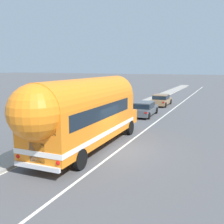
% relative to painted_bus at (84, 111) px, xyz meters
% --- Properties ---
extents(ground_plane, '(300.00, 300.00, 0.00)m').
position_rel_painted_bus_xyz_m(ground_plane, '(1.75, 0.75, -2.30)').
color(ground_plane, '#4C4C4F').
extents(lane_markings, '(3.65, 80.00, 0.01)m').
position_rel_painted_bus_xyz_m(lane_markings, '(0.12, 12.75, -2.30)').
color(lane_markings, silver).
rests_on(lane_markings, ground).
extents(sidewalk_slab, '(1.83, 90.00, 0.15)m').
position_rel_painted_bus_xyz_m(sidewalk_slab, '(-2.68, 10.75, -2.23)').
color(sidewalk_slab, gray).
rests_on(sidewalk_slab, ground).
extents(painted_bus, '(2.69, 11.60, 4.12)m').
position_rel_painted_bus_xyz_m(painted_bus, '(0.00, 0.00, 0.00)').
color(painted_bus, orange).
rests_on(painted_bus, ground).
extents(car_lead, '(2.02, 4.73, 1.37)m').
position_rel_painted_bus_xyz_m(car_lead, '(-0.09, 11.95, -1.56)').
color(car_lead, '#474C51').
rests_on(car_lead, ground).
extents(car_second, '(1.96, 4.58, 1.37)m').
position_rel_painted_bus_xyz_m(car_second, '(-0.21, 19.48, -1.56)').
color(car_second, olive).
rests_on(car_second, ground).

